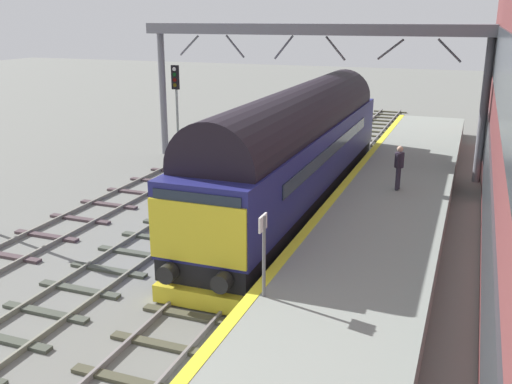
% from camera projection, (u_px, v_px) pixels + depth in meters
% --- Properties ---
extents(ground_plane, '(140.00, 140.00, 0.00)m').
position_uv_depth(ground_plane, '(259.00, 246.00, 18.87)').
color(ground_plane, slate).
rests_on(ground_plane, ground).
extents(track_main, '(2.50, 60.00, 0.15)m').
position_uv_depth(track_main, '(259.00, 244.00, 18.86)').
color(track_main, slate).
rests_on(track_main, ground).
extents(track_adjacent_west, '(2.50, 60.00, 0.15)m').
position_uv_depth(track_adjacent_west, '(166.00, 231.00, 20.02)').
color(track_adjacent_west, slate).
rests_on(track_adjacent_west, ground).
extents(track_adjacent_far_west, '(2.50, 60.00, 0.15)m').
position_uv_depth(track_adjacent_far_west, '(80.00, 219.00, 21.23)').
color(track_adjacent_far_west, gray).
rests_on(track_adjacent_far_west, ground).
extents(station_platform, '(4.00, 44.00, 1.01)m').
position_uv_depth(station_platform, '(371.00, 246.00, 17.51)').
color(station_platform, gray).
rests_on(station_platform, ground).
extents(diesel_locomotive, '(2.74, 17.63, 4.68)m').
position_uv_depth(diesel_locomotive, '(298.00, 146.00, 21.88)').
color(diesel_locomotive, black).
rests_on(diesel_locomotive, ground).
extents(signal_post_mid, '(0.44, 0.22, 4.69)m').
position_uv_depth(signal_post_mid, '(176.00, 96.00, 31.11)').
color(signal_post_mid, gray).
rests_on(signal_post_mid, ground).
extents(platform_number_sign, '(0.10, 0.44, 1.95)m').
position_uv_depth(platform_number_sign, '(263.00, 243.00, 12.95)').
color(platform_number_sign, slate).
rests_on(platform_number_sign, station_platform).
extents(waiting_passenger, '(0.39, 0.50, 1.64)m').
position_uv_depth(waiting_passenger, '(399.00, 164.00, 21.23)').
color(waiting_passenger, '#312B3A').
rests_on(waiting_passenger, station_platform).
extents(overhead_footbridge, '(16.32, 2.00, 6.84)m').
position_uv_depth(overhead_footbridge, '(310.00, 36.00, 27.09)').
color(overhead_footbridge, slate).
rests_on(overhead_footbridge, ground).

